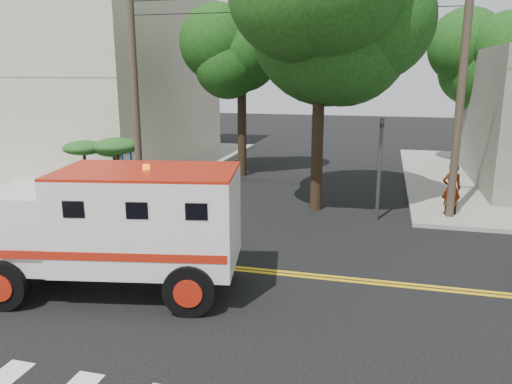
# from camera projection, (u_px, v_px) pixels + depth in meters

# --- Properties ---
(ground) EXTENTS (100.00, 100.00, 0.00)m
(ground) POSITION_uv_depth(u_px,v_px,m) (227.00, 268.00, 13.40)
(ground) COLOR black
(ground) RESTS_ON ground
(sidewalk_nw) EXTENTS (17.00, 17.00, 0.15)m
(sidewalk_nw) POSITION_uv_depth(u_px,v_px,m) (78.00, 160.00, 29.36)
(sidewalk_nw) COLOR gray
(sidewalk_nw) RESTS_ON ground
(building_left) EXTENTS (16.00, 14.00, 10.00)m
(building_left) POSITION_uv_depth(u_px,v_px,m) (56.00, 72.00, 30.07)
(building_left) COLOR #BCB29A
(building_left) RESTS_ON sidewalk_nw
(utility_pole_left) EXTENTS (0.28, 0.28, 9.00)m
(utility_pole_left) POSITION_uv_depth(u_px,v_px,m) (135.00, 89.00, 19.35)
(utility_pole_left) COLOR #382D23
(utility_pole_left) RESTS_ON ground
(utility_pole_right) EXTENTS (0.28, 0.28, 9.00)m
(utility_pole_right) POSITION_uv_depth(u_px,v_px,m) (461.00, 91.00, 16.66)
(utility_pole_right) COLOR #382D23
(utility_pole_right) RESTS_ON ground
(tree_main) EXTENTS (6.08, 5.70, 9.85)m
(tree_main) POSITION_uv_depth(u_px,v_px,m) (333.00, 10.00, 17.09)
(tree_main) COLOR black
(tree_main) RESTS_ON ground
(tree_left) EXTENTS (4.48, 4.20, 7.70)m
(tree_left) POSITION_uv_depth(u_px,v_px,m) (247.00, 59.00, 23.81)
(tree_left) COLOR black
(tree_left) RESTS_ON ground
(tree_right) EXTENTS (4.80, 4.50, 8.20)m
(tree_right) POSITION_uv_depth(u_px,v_px,m) (492.00, 52.00, 24.68)
(tree_right) COLOR black
(tree_right) RESTS_ON ground
(traffic_signal) EXTENTS (0.15, 0.18, 3.60)m
(traffic_signal) POSITION_uv_depth(u_px,v_px,m) (380.00, 158.00, 17.23)
(traffic_signal) COLOR #3F3F42
(traffic_signal) RESTS_ON ground
(accessibility_sign) EXTENTS (0.45, 0.10, 2.02)m
(accessibility_sign) POSITION_uv_depth(u_px,v_px,m) (128.00, 166.00, 20.39)
(accessibility_sign) COLOR #3F3F42
(accessibility_sign) RESTS_ON ground
(palm_planter) EXTENTS (3.52, 2.63, 2.36)m
(palm_planter) POSITION_uv_depth(u_px,v_px,m) (106.00, 157.00, 21.05)
(palm_planter) COLOR #1E3314
(palm_planter) RESTS_ON sidewalk_nw
(armored_truck) EXTENTS (6.83, 3.58, 2.97)m
(armored_truck) POSITION_uv_depth(u_px,v_px,m) (114.00, 223.00, 11.67)
(armored_truck) COLOR silver
(armored_truck) RESTS_ON ground
(pedestrian_a) EXTENTS (0.75, 0.56, 1.85)m
(pedestrian_a) POSITION_uv_depth(u_px,v_px,m) (451.00, 189.00, 17.74)
(pedestrian_a) COLOR gray
(pedestrian_a) RESTS_ON sidewalk_ne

